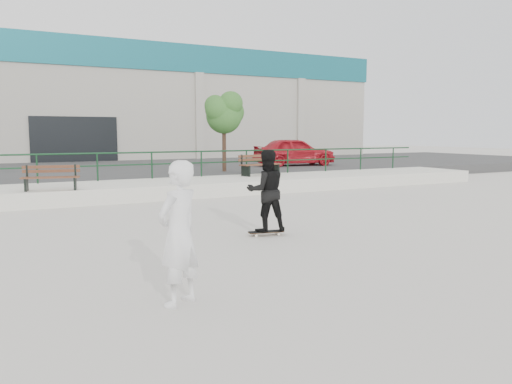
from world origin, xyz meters
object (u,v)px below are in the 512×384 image
bench_left (51,178)px  seated_skater (179,233)px  red_car (294,152)px  standing_skater (266,191)px  tree (224,112)px  bench_right (260,165)px  skateboard (266,232)px

bench_left → seated_skater: (0.62, -10.15, 0.07)m
red_car → standing_skater: 15.94m
red_car → bench_left: bearing=125.2°
tree → standing_skater: tree is taller
bench_left → seated_skater: bearing=-74.5°
bench_right → skateboard: bench_right is taller
standing_skater → red_car: bearing=-112.6°
standing_skater → seated_skater: 4.59m
bench_left → seated_skater: 10.17m
bench_right → seated_skater: bearing=-134.1°
skateboard → bench_left: bearing=128.7°
bench_left → bench_right: bench_right is taller
skateboard → seated_skater: bearing=-123.0°
skateboard → bench_right: bearing=72.9°
red_car → standing_skater: (-8.90, -13.22, -0.25)m
bench_right → skateboard: size_ratio=2.42×
tree → standing_skater: 12.08m
bench_right → seated_skater: seated_skater is taller
bench_right → red_car: size_ratio=0.45×
standing_skater → bench_right: bearing=-105.6°
bench_left → seated_skater: size_ratio=0.91×
standing_skater → tree: bearing=-98.1°
skateboard → seated_skater: size_ratio=0.42×
bench_right → tree: 3.46m
bench_left → seated_skater: seated_skater is taller
bench_right → red_car: red_car is taller
red_car → bench_right: bearing=143.8°
bench_left → tree: bearing=41.8°
bench_left → skateboard: 7.79m
seated_skater → tree: bearing=-147.3°
red_car → skateboard: size_ratio=5.39×
bench_right → tree: bearing=87.0°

